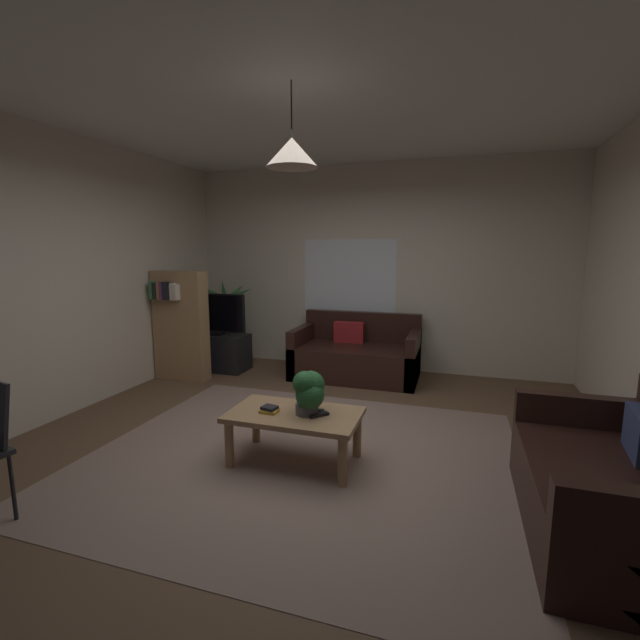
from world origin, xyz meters
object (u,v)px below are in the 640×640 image
book_on_table_1 (269,408)px  pendant_lamp (292,152)px  bookshelf_corner (180,324)px  couch_right_side (618,494)px  book_on_table_0 (269,411)px  coffee_table (295,421)px  tv (214,314)px  potted_plant_on_table (309,390)px  couch_under_window (356,357)px  remote_on_table_1 (314,411)px  potted_palm_corner (227,327)px  remote_on_table_0 (319,415)px  tv_stand (216,352)px

book_on_table_1 → pendant_lamp: 1.90m
pendant_lamp → bookshelf_corner: bearing=143.1°
couch_right_side → book_on_table_0: couch_right_side is taller
coffee_table → tv: size_ratio=1.10×
book_on_table_0 → pendant_lamp: (0.19, 0.06, 1.92)m
coffee_table → bookshelf_corner: size_ratio=0.73×
book_on_table_1 → potted_plant_on_table: potted_plant_on_table is taller
couch_right_side → book_on_table_1: 2.30m
couch_under_window → tv: 2.04m
couch_under_window → remote_on_table_1: couch_under_window is taller
couch_under_window → potted_plant_on_table: size_ratio=4.66×
remote_on_table_1 → bookshelf_corner: size_ratio=0.11×
tv → potted_palm_corner: bearing=95.6°
book_on_table_1 → potted_palm_corner: 3.24m
remote_on_table_0 → remote_on_table_1: (-0.06, 0.06, 0.00)m
remote_on_table_0 → tv: size_ratio=0.17×
remote_on_table_1 → couch_under_window: bearing=173.6°
remote_on_table_0 → bookshelf_corner: (-2.41, 1.67, 0.30)m
book_on_table_0 → potted_palm_corner: potted_palm_corner is taller
couch_under_window → potted_palm_corner: 2.01m
book_on_table_1 → bookshelf_corner: bearing=139.7°
tv → bookshelf_corner: size_ratio=0.66×
potted_palm_corner → coffee_table: bearing=-51.4°
couch_under_window → book_on_table_1: (-0.12, -2.48, 0.18)m
book_on_table_0 → potted_plant_on_table: potted_plant_on_table is taller
couch_under_window → tv_stand: (-1.95, -0.24, -0.02)m
remote_on_table_0 → tv: (-2.22, 2.18, 0.37)m
book_on_table_0 → remote_on_table_1: size_ratio=0.84×
remote_on_table_0 → tv: bearing=-1.8°
couch_under_window → bookshelf_corner: bearing=-160.1°
potted_plant_on_table → tv: (-2.13, 2.16, 0.20)m
couch_right_side → pendant_lamp: 2.96m
couch_right_side → remote_on_table_0: bearing=-98.2°
coffee_table → book_on_table_1: size_ratio=9.16×
book_on_table_0 → remote_on_table_0: book_on_table_0 is taller
book_on_table_0 → book_on_table_1: bearing=17.6°
potted_palm_corner → pendant_lamp: pendant_lamp is taller
coffee_table → potted_palm_corner: 3.31m
book_on_table_1 → remote_on_table_0: (0.39, 0.04, -0.03)m
potted_plant_on_table → book_on_table_0: bearing=-168.2°
couch_right_side → coffee_table: couch_right_side is taller
book_on_table_0 → bookshelf_corner: (-2.01, 1.71, 0.30)m
tv → bookshelf_corner: bookshelf_corner is taller
potted_plant_on_table → pendant_lamp: (-0.12, -0.00, 1.74)m
remote_on_table_1 → pendant_lamp: pendant_lamp is taller
potted_plant_on_table → potted_palm_corner: bearing=130.2°
coffee_table → book_on_table_0: 0.21m
couch_right_side → tv: tv is taller
remote_on_table_0 → tv: 3.13m
remote_on_table_0 → tv: tv is taller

